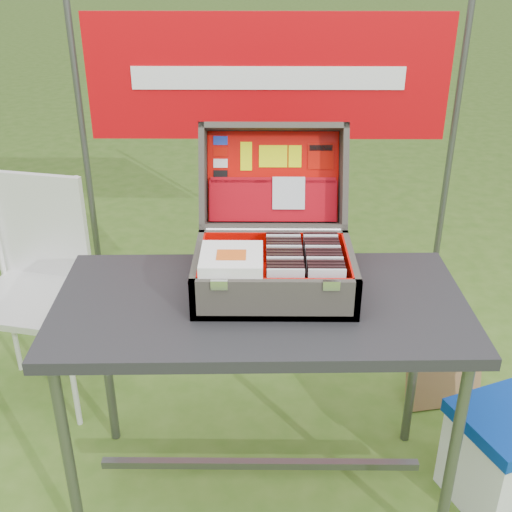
{
  "coord_description": "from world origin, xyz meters",
  "views": [
    {
      "loc": [
        -0.03,
        -1.78,
        1.87
      ],
      "look_at": [
        -0.04,
        0.1,
        0.92
      ],
      "focal_mm": 45.0,
      "sensor_mm": 36.0,
      "label": 1
    }
  ],
  "objects_px": {
    "chair": "(32,302)",
    "cardboard_box": "(444,369)",
    "suitcase": "(274,220)",
    "table": "(260,402)"
  },
  "relations": [
    {
      "from": "table",
      "to": "cardboard_box",
      "type": "height_order",
      "value": "table"
    },
    {
      "from": "suitcase",
      "to": "chair",
      "type": "bearing_deg",
      "value": 157.19
    },
    {
      "from": "cardboard_box",
      "to": "chair",
      "type": "bearing_deg",
      "value": 168.29
    },
    {
      "from": "suitcase",
      "to": "cardboard_box",
      "type": "relative_size",
      "value": 1.52
    },
    {
      "from": "suitcase",
      "to": "chair",
      "type": "xyz_separation_m",
      "value": [
        -1.0,
        0.42,
        -0.56
      ]
    },
    {
      "from": "cardboard_box",
      "to": "table",
      "type": "bearing_deg",
      "value": -158.38
    },
    {
      "from": "cardboard_box",
      "to": "suitcase",
      "type": "bearing_deg",
      "value": -163.39
    },
    {
      "from": "chair",
      "to": "cardboard_box",
      "type": "relative_size",
      "value": 2.84
    },
    {
      "from": "table",
      "to": "cardboard_box",
      "type": "xyz_separation_m",
      "value": [
        0.8,
        0.51,
        -0.24
      ]
    },
    {
      "from": "chair",
      "to": "cardboard_box",
      "type": "height_order",
      "value": "chair"
    }
  ]
}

